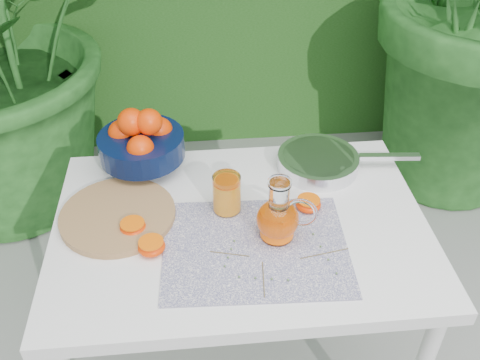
{
  "coord_description": "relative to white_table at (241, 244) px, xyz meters",
  "views": [
    {
      "loc": [
        -0.14,
        -0.98,
        1.72
      ],
      "look_at": [
        -0.03,
        0.09,
        0.88
      ],
      "focal_mm": 40.0,
      "sensor_mm": 36.0,
      "label": 1
    }
  ],
  "objects": [
    {
      "name": "cutting_board",
      "position": [
        -0.33,
        0.05,
        0.09
      ],
      "size": [
        0.35,
        0.35,
        0.02
      ],
      "primitive_type": "cylinder",
      "rotation": [
        0.0,
        0.0,
        -0.14
      ],
      "color": "#936542",
      "rests_on": "white_table"
    },
    {
      "name": "juice_pitcher",
      "position": [
        0.09,
        -0.06,
        0.15
      ],
      "size": [
        0.16,
        0.14,
        0.18
      ],
      "color": "white",
      "rests_on": "white_table"
    },
    {
      "name": "saute_pan",
      "position": [
        0.26,
        0.22,
        0.11
      ],
      "size": [
        0.44,
        0.26,
        0.05
      ],
      "color": "silver",
      "rests_on": "white_table"
    },
    {
      "name": "thyme_sprigs",
      "position": [
        0.07,
        -0.15,
        0.09
      ],
      "size": [
        0.35,
        0.2,
        0.01
      ],
      "color": "brown",
      "rests_on": "white_table"
    },
    {
      "name": "orange_halves",
      "position": [
        -0.11,
        -0.02,
        0.1
      ],
      "size": [
        0.57,
        0.21,
        0.03
      ],
      "color": "#FF3702",
      "rests_on": "white_table"
    },
    {
      "name": "juice_tumbler",
      "position": [
        -0.03,
        0.05,
        0.14
      ],
      "size": [
        0.08,
        0.08,
        0.11
      ],
      "color": "white",
      "rests_on": "white_table"
    },
    {
      "name": "white_table",
      "position": [
        0.0,
        0.0,
        0.0
      ],
      "size": [
        1.0,
        0.7,
        0.75
      ],
      "color": "white",
      "rests_on": "ground"
    },
    {
      "name": "placemat",
      "position": [
        0.03,
        -0.1,
        0.08
      ],
      "size": [
        0.48,
        0.38,
        0.0
      ],
      "primitive_type": "cube",
      "rotation": [
        0.0,
        0.0,
        -0.05
      ],
      "color": "#0D104D",
      "rests_on": "white_table"
    },
    {
      "name": "fruit_bowl",
      "position": [
        -0.27,
        0.29,
        0.17
      ],
      "size": [
        0.27,
        0.27,
        0.2
      ],
      "color": "black",
      "rests_on": "white_table"
    }
  ]
}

